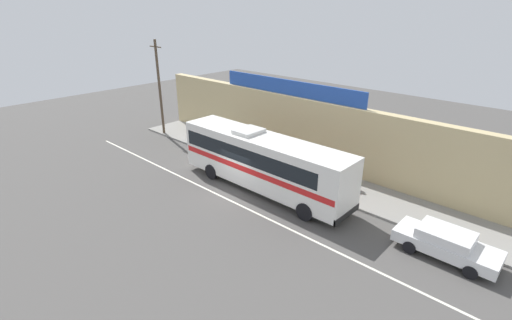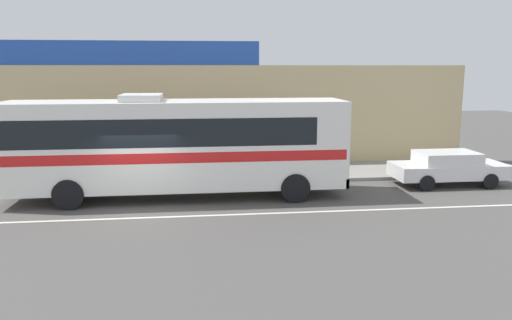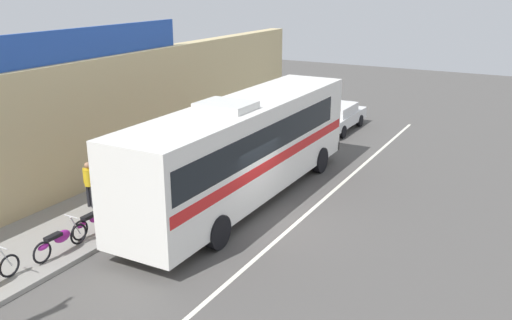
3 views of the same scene
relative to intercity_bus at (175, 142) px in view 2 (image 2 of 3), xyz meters
The scene contains 11 objects.
ground_plane 2.86m from the intercity_bus, 124.59° to the right, with size 70.00×70.00×0.00m, color #4F4C49.
sidewalk_slab 4.24m from the intercity_bus, 107.51° to the left, with size 30.00×3.60×0.14m, color gray.
storefront_facade 5.84m from the intercity_bus, 101.14° to the left, with size 30.00×0.70×4.80m, color tan.
storefront_billboard 7.05m from the intercity_bus, 113.63° to the left, with size 12.54×0.12×1.10m, color #234CAD.
road_center_stripe 3.38m from the intercity_bus, 114.84° to the right, with size 30.00×0.14×0.01m, color silver.
intercity_bus is the anchor object (origin of this frame).
parked_car 10.95m from the intercity_bus, ahead, with size 4.52×1.88×1.37m.
motorcycle_blue 5.54m from the intercity_bus, 151.44° to the left, with size 1.88×0.56×0.94m.
motorcycle_black 6.80m from the intercity_bus, 158.76° to the left, with size 1.94×0.56×0.94m.
pedestrian_by_curb 5.77m from the intercity_bus, 43.03° to the left, with size 0.30×0.48×1.72m.
pedestrian_near_shop 5.35m from the intercity_bus, 128.31° to the left, with size 0.30×0.48×1.59m.
Camera 2 is at (1.89, -16.44, 4.74)m, focal length 35.16 mm.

